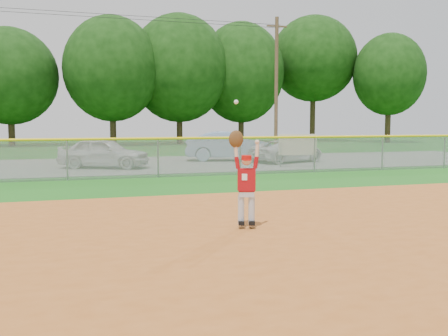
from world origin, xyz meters
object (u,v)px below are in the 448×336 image
(car_blue, at_px, (230,146))
(car_white_b, at_px, (287,151))
(car_white_a, at_px, (104,153))
(sponsor_sign, at_px, (298,145))
(ballplayer, at_px, (245,178))

(car_blue, distance_m, car_white_b, 3.18)
(car_white_a, distance_m, car_white_b, 9.39)
(car_white_b, bearing_deg, car_white_a, 72.81)
(car_blue, height_order, car_white_b, car_blue)
(car_blue, relative_size, car_white_b, 1.16)
(car_white_a, xyz_separation_m, sponsor_sign, (8.66, -2.14, 0.31))
(sponsor_sign, height_order, ballplayer, ballplayer)
(sponsor_sign, bearing_deg, car_white_a, 166.11)
(car_white_b, distance_m, ballplayer, 16.56)
(car_blue, bearing_deg, car_white_a, 125.20)
(car_white_a, distance_m, ballplayer, 14.23)
(car_blue, height_order, sponsor_sign, car_blue)
(car_white_b, bearing_deg, sponsor_sign, 144.48)
(car_white_b, relative_size, sponsor_sign, 2.42)
(sponsor_sign, xyz_separation_m, ballplayer, (-6.85, -11.97, -0.00))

